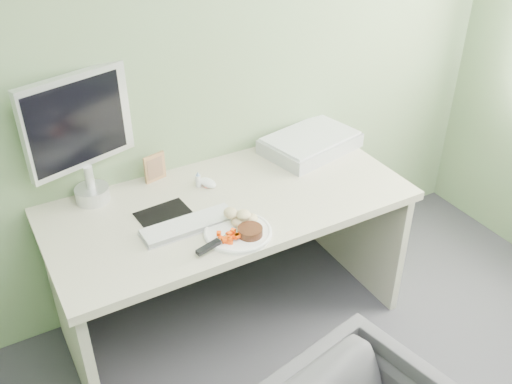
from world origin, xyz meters
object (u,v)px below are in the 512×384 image
scanner (310,143)px  plate (238,232)px  monitor (80,133)px  desk (230,233)px

scanner → plate: bearing=-157.6°
scanner → monitor: monitor is taller
desk → scanner: (0.57, 0.21, 0.22)m
scanner → monitor: bearing=162.4°
plate → scanner: scanner is taller
plate → scanner: bearing=34.5°
plate → monitor: (-0.44, 0.55, 0.32)m
scanner → monitor: size_ratio=0.81×
desk → plate: plate is taller
desk → monitor: bearing=148.8°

